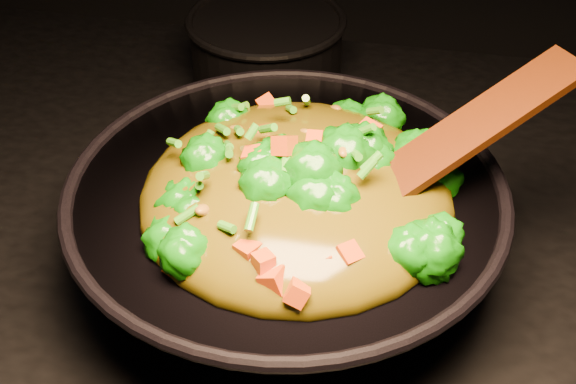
# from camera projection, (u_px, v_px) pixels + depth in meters

# --- Properties ---
(wok) EXTENTS (0.57, 0.57, 0.12)m
(wok) POSITION_uv_depth(u_px,v_px,m) (286.00, 231.00, 0.77)
(wok) COLOR black
(wok) RESTS_ON stovetop
(stir_fry) EXTENTS (0.37, 0.37, 0.11)m
(stir_fry) POSITION_uv_depth(u_px,v_px,m) (297.00, 158.00, 0.68)
(stir_fry) COLOR #147D08
(stir_fry) RESTS_ON wok
(spatula) EXTENTS (0.28, 0.23, 0.13)m
(spatula) POSITION_uv_depth(u_px,v_px,m) (430.00, 156.00, 0.67)
(spatula) COLOR #341105
(spatula) RESTS_ON wok
(back_pot) EXTENTS (0.22, 0.22, 0.12)m
(back_pot) POSITION_uv_depth(u_px,v_px,m) (267.00, 56.00, 1.05)
(back_pot) COLOR black
(back_pot) RESTS_ON stovetop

